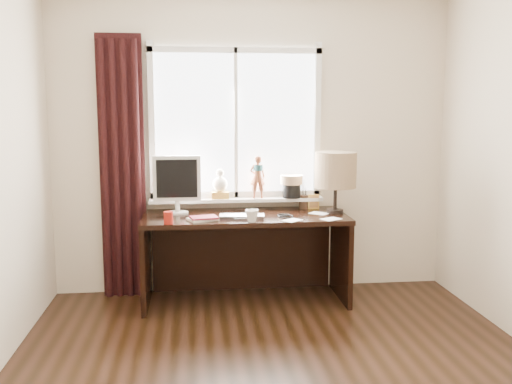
{
  "coord_description": "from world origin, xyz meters",
  "views": [
    {
      "loc": [
        -0.52,
        -3.04,
        1.65
      ],
      "look_at": [
        -0.05,
        1.25,
        1.0
      ],
      "focal_mm": 40.0,
      "sensor_mm": 36.0,
      "label": 1
    }
  ],
  "objects": [
    {
      "name": "notebook_stack",
      "position": [
        -0.45,
        1.44,
        0.77
      ],
      "size": [
        0.26,
        0.23,
        0.03
      ],
      "color": "beige",
      "rests_on": "desk"
    },
    {
      "name": "red_cup",
      "position": [
        -0.72,
        1.33,
        0.8
      ],
      "size": [
        0.07,
        0.07,
        0.1
      ],
      "primitive_type": "cylinder",
      "color": "maroon",
      "rests_on": "desk"
    },
    {
      "name": "window",
      "position": [
        -0.15,
        1.95,
        1.3
      ],
      "size": [
        1.52,
        0.23,
        1.4
      ],
      "color": "white",
      "rests_on": "ground"
    },
    {
      "name": "icon_frame",
      "position": [
        0.53,
        1.84,
        0.81
      ],
      "size": [
        0.1,
        0.02,
        0.13
      ],
      "color": "gold",
      "rests_on": "desk"
    },
    {
      "name": "brush_holder",
      "position": [
        0.45,
        1.87,
        0.81
      ],
      "size": [
        0.09,
        0.09,
        0.25
      ],
      "color": "black",
      "rests_on": "desk"
    },
    {
      "name": "laptop",
      "position": [
        -0.14,
        1.5,
        0.76
      ],
      "size": [
        0.38,
        0.26,
        0.03
      ],
      "primitive_type": "imported",
      "rotation": [
        0.0,
        0.0,
        -0.08
      ],
      "color": "silver",
      "rests_on": "desk"
    },
    {
      "name": "curtain",
      "position": [
        -1.13,
        1.91,
        1.12
      ],
      "size": [
        0.38,
        0.09,
        2.25
      ],
      "color": "black",
      "rests_on": "floor"
    },
    {
      "name": "wall_back",
      "position": [
        0.0,
        2.0,
        1.3
      ],
      "size": [
        3.5,
        0.0,
        2.6
      ],
      "primitive_type": "cube",
      "rotation": [
        1.57,
        0.0,
        0.0
      ],
      "color": "beige",
      "rests_on": "ground"
    },
    {
      "name": "mug",
      "position": [
        -0.07,
        1.33,
        0.8
      ],
      "size": [
        0.14,
        0.13,
        0.1
      ],
      "primitive_type": "imported",
      "rotation": [
        0.0,
        0.0,
        0.45
      ],
      "color": "white",
      "rests_on": "desk"
    },
    {
      "name": "table_lamp",
      "position": [
        0.67,
        1.64,
        1.11
      ],
      "size": [
        0.35,
        0.35,
        0.52
      ],
      "color": "black",
      "rests_on": "desk"
    },
    {
      "name": "desk",
      "position": [
        -0.1,
        1.73,
        0.51
      ],
      "size": [
        1.7,
        0.7,
        0.75
      ],
      "color": "black",
      "rests_on": "floor"
    },
    {
      "name": "loose_papers",
      "position": [
        0.45,
        1.45,
        0.75
      ],
      "size": [
        0.51,
        0.45,
        0.0
      ],
      "color": "white",
      "rests_on": "desk"
    },
    {
      "name": "wall_front",
      "position": [
        0.0,
        -2.0,
        1.3
      ],
      "size": [
        3.5,
        0.0,
        2.6
      ],
      "primitive_type": "cube",
      "rotation": [
        1.57,
        0.0,
        0.0
      ],
      "color": "beige",
      "rests_on": "ground"
    },
    {
      "name": "desk_cables",
      "position": [
        0.14,
        1.57,
        0.75
      ],
      "size": [
        0.45,
        0.3,
        0.01
      ],
      "color": "black",
      "rests_on": "desk"
    },
    {
      "name": "monitor",
      "position": [
        -0.66,
        1.76,
        1.03
      ],
      "size": [
        0.4,
        0.18,
        0.49
      ],
      "color": "beige",
      "rests_on": "desk"
    }
  ]
}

